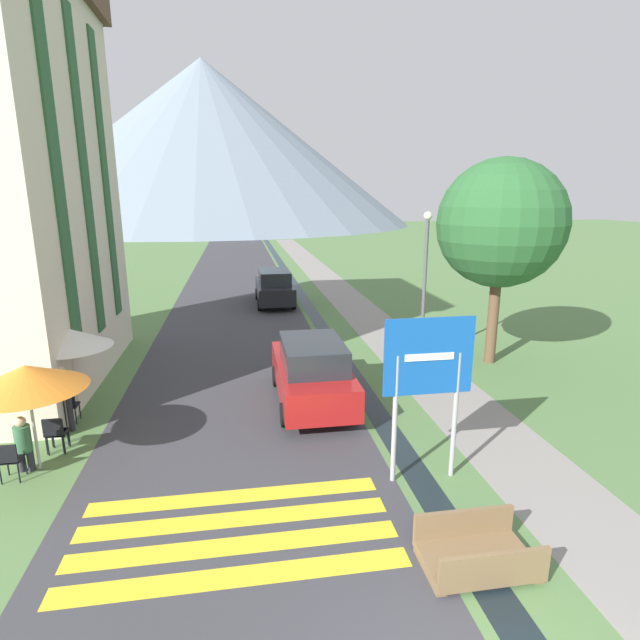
{
  "coord_description": "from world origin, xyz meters",
  "views": [
    {
      "loc": [
        -2.27,
        -3.88,
        5.63
      ],
      "look_at": [
        0.0,
        10.0,
        2.07
      ],
      "focal_mm": 28.0,
      "sensor_mm": 36.0,
      "label": 1
    }
  ],
  "objects_px": {
    "cafe_chair_nearest": "(9,458)",
    "person_seated_far": "(23,441)",
    "parked_car_near": "(312,372)",
    "tree_by_path": "(501,224)",
    "cafe_umbrella_middle_white": "(69,338)",
    "footbridge": "(477,554)",
    "cafe_umbrella_front_orange": "(26,378)",
    "cafe_chair_middle": "(68,404)",
    "road_sign": "(428,374)",
    "streetlamp": "(425,274)",
    "cafe_chair_near_left": "(56,432)",
    "person_standing_terrace": "(64,394)",
    "parked_car_far": "(275,287)",
    "cafe_chair_near_right": "(55,431)"
  },
  "relations": [
    {
      "from": "cafe_umbrella_front_orange",
      "to": "person_standing_terrace",
      "type": "height_order",
      "value": "cafe_umbrella_front_orange"
    },
    {
      "from": "parked_car_near",
      "to": "cafe_umbrella_middle_white",
      "type": "distance_m",
      "value": 6.3
    },
    {
      "from": "cafe_umbrella_middle_white",
      "to": "cafe_umbrella_front_orange",
      "type": "bearing_deg",
      "value": -90.19
    },
    {
      "from": "parked_car_far",
      "to": "cafe_umbrella_middle_white",
      "type": "height_order",
      "value": "cafe_umbrella_middle_white"
    },
    {
      "from": "parked_car_far",
      "to": "cafe_umbrella_middle_white",
      "type": "relative_size",
      "value": 1.9
    },
    {
      "from": "footbridge",
      "to": "cafe_chair_middle",
      "type": "relative_size",
      "value": 2.0
    },
    {
      "from": "person_seated_far",
      "to": "streetlamp",
      "type": "xyz_separation_m",
      "value": [
        10.71,
        5.57,
        2.34
      ]
    },
    {
      "from": "parked_car_far",
      "to": "streetlamp",
      "type": "xyz_separation_m",
      "value": [
        4.36,
        -9.89,
        2.11
      ]
    },
    {
      "from": "cafe_umbrella_middle_white",
      "to": "person_standing_terrace",
      "type": "relative_size",
      "value": 1.4
    },
    {
      "from": "cafe_chair_nearest",
      "to": "person_seated_far",
      "type": "distance_m",
      "value": 0.43
    },
    {
      "from": "parked_car_near",
      "to": "cafe_umbrella_middle_white",
      "type": "relative_size",
      "value": 1.89
    },
    {
      "from": "cafe_umbrella_front_orange",
      "to": "person_standing_terrace",
      "type": "relative_size",
      "value": 1.39
    },
    {
      "from": "road_sign",
      "to": "cafe_chair_middle",
      "type": "distance_m",
      "value": 8.95
    },
    {
      "from": "cafe_umbrella_front_orange",
      "to": "cafe_chair_middle",
      "type": "bearing_deg",
      "value": 91.05
    },
    {
      "from": "parked_car_far",
      "to": "cafe_chair_middle",
      "type": "relative_size",
      "value": 5.23
    },
    {
      "from": "cafe_chair_middle",
      "to": "person_standing_terrace",
      "type": "height_order",
      "value": "person_standing_terrace"
    },
    {
      "from": "cafe_umbrella_front_orange",
      "to": "person_standing_terrace",
      "type": "distance_m",
      "value": 2.05
    },
    {
      "from": "cafe_umbrella_front_orange",
      "to": "parked_car_near",
      "type": "bearing_deg",
      "value": 21.73
    },
    {
      "from": "parked_car_near",
      "to": "cafe_chair_near_left",
      "type": "distance_m",
      "value": 6.31
    },
    {
      "from": "cafe_chair_near_right",
      "to": "person_standing_terrace",
      "type": "relative_size",
      "value": 0.51
    },
    {
      "from": "parked_car_far",
      "to": "streetlamp",
      "type": "distance_m",
      "value": 11.01
    },
    {
      "from": "road_sign",
      "to": "streetlamp",
      "type": "distance_m",
      "value": 7.67
    },
    {
      "from": "cafe_chair_nearest",
      "to": "person_seated_far",
      "type": "relative_size",
      "value": 0.69
    },
    {
      "from": "road_sign",
      "to": "cafe_umbrella_middle_white",
      "type": "xyz_separation_m",
      "value": [
        -7.84,
        4.34,
        -0.16
      ]
    },
    {
      "from": "cafe_chair_nearest",
      "to": "streetlamp",
      "type": "xyz_separation_m",
      "value": [
        10.84,
        5.95,
        2.51
      ]
    },
    {
      "from": "footbridge",
      "to": "cafe_chair_middle",
      "type": "distance_m",
      "value": 10.09
    },
    {
      "from": "parked_car_far",
      "to": "person_standing_terrace",
      "type": "relative_size",
      "value": 2.66
    },
    {
      "from": "cafe_chair_near_left",
      "to": "streetlamp",
      "type": "relative_size",
      "value": 0.17
    },
    {
      "from": "parked_car_far",
      "to": "road_sign",
      "type": "bearing_deg",
      "value": -84.2
    },
    {
      "from": "parked_car_far",
      "to": "cafe_chair_nearest",
      "type": "height_order",
      "value": "parked_car_far"
    },
    {
      "from": "cafe_chair_middle",
      "to": "tree_by_path",
      "type": "height_order",
      "value": "tree_by_path"
    },
    {
      "from": "cafe_chair_near_left",
      "to": "streetlamp",
      "type": "height_order",
      "value": "streetlamp"
    },
    {
      "from": "parked_car_far",
      "to": "parked_car_near",
      "type": "bearing_deg",
      "value": -89.69
    },
    {
      "from": "person_seated_far",
      "to": "person_standing_terrace",
      "type": "height_order",
      "value": "person_standing_terrace"
    },
    {
      "from": "person_seated_far",
      "to": "road_sign",
      "type": "bearing_deg",
      "value": -11.19
    },
    {
      "from": "cafe_chair_near_right",
      "to": "tree_by_path",
      "type": "bearing_deg",
      "value": 42.9
    },
    {
      "from": "person_seated_far",
      "to": "tree_by_path",
      "type": "xyz_separation_m",
      "value": [
        12.97,
        4.97,
        4.02
      ]
    },
    {
      "from": "cafe_chair_nearest",
      "to": "streetlamp",
      "type": "distance_m",
      "value": 12.62
    },
    {
      "from": "person_standing_terrace",
      "to": "cafe_chair_middle",
      "type": "bearing_deg",
      "value": 100.44
    },
    {
      "from": "footbridge",
      "to": "cafe_chair_near_left",
      "type": "relative_size",
      "value": 2.0
    },
    {
      "from": "person_standing_terrace",
      "to": "streetlamp",
      "type": "distance_m",
      "value": 11.29
    },
    {
      "from": "footbridge",
      "to": "cafe_umbrella_front_orange",
      "type": "xyz_separation_m",
      "value": [
        -7.79,
        4.18,
        1.82
      ]
    },
    {
      "from": "parked_car_far",
      "to": "streetlamp",
      "type": "relative_size",
      "value": 0.87
    },
    {
      "from": "person_seated_far",
      "to": "streetlamp",
      "type": "height_order",
      "value": "streetlamp"
    },
    {
      "from": "person_standing_terrace",
      "to": "streetlamp",
      "type": "height_order",
      "value": "streetlamp"
    },
    {
      "from": "parked_car_near",
      "to": "tree_by_path",
      "type": "distance_m",
      "value": 7.95
    },
    {
      "from": "cafe_chair_middle",
      "to": "tree_by_path",
      "type": "distance_m",
      "value": 13.73
    },
    {
      "from": "road_sign",
      "to": "cafe_chair_near_right",
      "type": "xyz_separation_m",
      "value": [
        -7.73,
        2.34,
        -1.75
      ]
    },
    {
      "from": "cafe_umbrella_front_orange",
      "to": "cafe_umbrella_middle_white",
      "type": "bearing_deg",
      "value": 89.81
    },
    {
      "from": "cafe_chair_middle",
      "to": "footbridge",
      "type": "bearing_deg",
      "value": -65.41
    }
  ]
}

